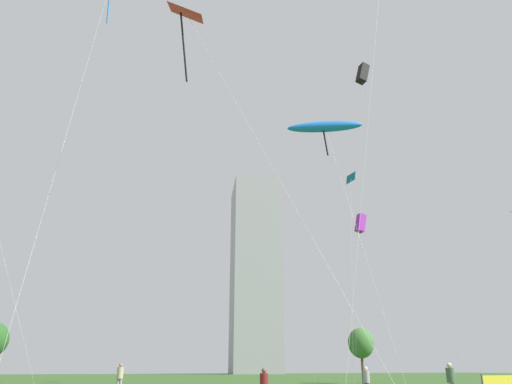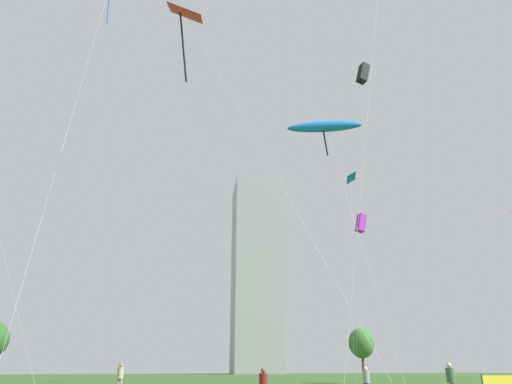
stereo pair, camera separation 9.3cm
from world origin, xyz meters
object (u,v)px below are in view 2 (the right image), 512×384
at_px(kite_flying_6, 361,223).
at_px(person_standing_3, 451,379).
at_px(kite_flying_0, 325,127).
at_px(kite_flying_2, 363,74).
at_px(person_standing_2, 120,376).
at_px(kite_flying_1, 351,181).
at_px(distant_highrise_0, 256,274).
at_px(kite_flying_8, 186,17).
at_px(park_tree_2, 362,343).
at_px(person_standing_4, 366,380).

bearing_deg(kite_flying_6, person_standing_3, -111.69).
bearing_deg(kite_flying_0, kite_flying_2, 46.56).
height_order(person_standing_2, kite_flying_1, kite_flying_1).
xyz_separation_m(kite_flying_0, distant_highrise_0, (41.08, 116.80, 13.48)).
height_order(kite_flying_2, kite_flying_8, kite_flying_2).
bearing_deg(kite_flying_0, kite_flying_6, 49.22).
xyz_separation_m(person_standing_3, kite_flying_2, (10.61, 19.31, 32.67)).
xyz_separation_m(park_tree_2, distant_highrise_0, (24.39, 93.87, 25.47)).
bearing_deg(distant_highrise_0, kite_flying_2, -90.24).
xyz_separation_m(person_standing_2, person_standing_3, (14.23, -14.83, -0.03)).
bearing_deg(kite_flying_2, kite_flying_6, -141.12).
distance_m(person_standing_2, distant_highrise_0, 120.84).
xyz_separation_m(kite_flying_2, kite_flying_8, (-24.64, -18.09, -13.93)).
height_order(person_standing_4, park_tree_2, park_tree_2).
bearing_deg(kite_flying_0, kite_flying_1, 51.33).
bearing_deg(kite_flying_6, kite_flying_8, -144.30).
relative_size(kite_flying_0, kite_flying_6, 1.10).
bearing_deg(kite_flying_2, distant_highrise_0, 75.42).
distance_m(kite_flying_8, distant_highrise_0, 130.10).
bearing_deg(distant_highrise_0, kite_flying_6, -91.97).
height_order(person_standing_2, kite_flying_2, kite_flying_2).
height_order(kite_flying_8, distant_highrise_0, distant_highrise_0).
bearing_deg(person_standing_2, kite_flying_1, 20.57).
height_order(kite_flying_0, distant_highrise_0, distant_highrise_0).
xyz_separation_m(person_standing_3, person_standing_4, (-2.53, 3.58, -0.10)).
height_order(person_standing_4, kite_flying_8, kite_flying_8).
height_order(person_standing_2, kite_flying_8, kite_flying_8).
height_order(kite_flying_1, distant_highrise_0, distant_highrise_0).
relative_size(person_standing_2, kite_flying_6, 0.12).
distance_m(kite_flying_6, park_tree_2, 16.02).
distance_m(person_standing_4, kite_flying_0, 15.26).
xyz_separation_m(kite_flying_0, kite_flying_8, (-9.88, -2.50, 3.67)).
height_order(person_standing_2, person_standing_3, person_standing_2).
height_order(kite_flying_2, distant_highrise_0, distant_highrise_0).
height_order(person_standing_3, distant_highrise_0, distant_highrise_0).
xyz_separation_m(kite_flying_0, kite_flying_1, (9.74, 12.17, 2.21)).
relative_size(kite_flying_1, kite_flying_8, 0.91).
relative_size(person_standing_2, kite_flying_0, 0.11).
height_order(kite_flying_0, kite_flying_6, kite_flying_0).
relative_size(person_standing_4, distant_highrise_0, 0.03).
xyz_separation_m(kite_flying_8, distant_highrise_0, (50.96, 119.30, 9.80)).
height_order(person_standing_3, park_tree_2, park_tree_2).
relative_size(person_standing_4, kite_flying_2, 0.05).
relative_size(kite_flying_2, kite_flying_8, 1.68).
distance_m(kite_flying_1, kite_flying_8, 24.55).
height_order(person_standing_4, kite_flying_2, kite_flying_2).
xyz_separation_m(person_standing_4, park_tree_2, (15.07, 23.08, 3.18)).
bearing_deg(kite_flying_0, kite_flying_8, -165.80).
distance_m(person_standing_3, kite_flying_1, 24.13).
height_order(kite_flying_0, park_tree_2, kite_flying_0).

